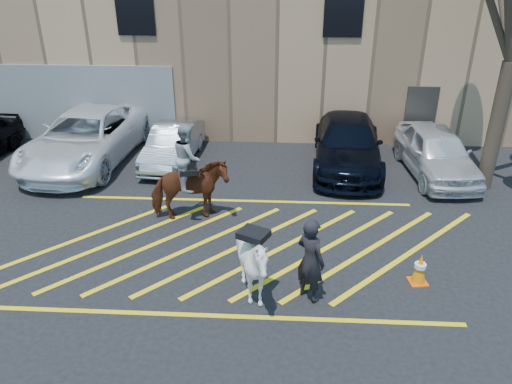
# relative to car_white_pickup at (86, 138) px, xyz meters

# --- Properties ---
(ground) EXTENTS (90.00, 90.00, 0.00)m
(ground) POSITION_rel_car_white_pickup_xyz_m (5.51, -4.89, -0.85)
(ground) COLOR black
(ground) RESTS_ON ground
(car_white_pickup) EXTENTS (3.34, 6.31, 1.69)m
(car_white_pickup) POSITION_rel_car_white_pickup_xyz_m (0.00, 0.00, 0.00)
(car_white_pickup) COLOR white
(car_white_pickup) RESTS_ON ground
(car_silver_sedan) EXTENTS (1.63, 3.92, 1.26)m
(car_silver_sedan) POSITION_rel_car_white_pickup_xyz_m (2.92, 0.07, -0.22)
(car_silver_sedan) COLOR #979EA5
(car_silver_sedan) RESTS_ON ground
(car_blue_suv) EXTENTS (2.57, 5.48, 1.55)m
(car_blue_suv) POSITION_rel_car_white_pickup_xyz_m (8.74, 0.12, -0.07)
(car_blue_suv) COLOR black
(car_blue_suv) RESTS_ON ground
(car_white_suv) EXTENTS (2.13, 4.54, 1.50)m
(car_white_suv) POSITION_rel_car_white_pickup_xyz_m (11.48, -0.45, -0.09)
(car_white_suv) COLOR white
(car_white_suv) RESTS_ON ground
(handler) EXTENTS (0.80, 0.79, 1.87)m
(handler) POSITION_rel_car_white_pickup_xyz_m (7.21, -6.99, 0.09)
(handler) COLOR black
(handler) RESTS_ON ground
(warehouse) EXTENTS (32.42, 10.20, 7.30)m
(warehouse) POSITION_rel_car_white_pickup_xyz_m (5.50, 7.10, 2.81)
(warehouse) COLOR tan
(warehouse) RESTS_ON ground
(hatching_zone) EXTENTS (12.60, 5.12, 0.01)m
(hatching_zone) POSITION_rel_car_white_pickup_xyz_m (5.51, -5.19, -0.84)
(hatching_zone) COLOR yellow
(hatching_zone) RESTS_ON ground
(mounted_bay) EXTENTS (2.18, 1.37, 2.67)m
(mounted_bay) POSITION_rel_car_white_pickup_xyz_m (4.17, -3.79, 0.23)
(mounted_bay) COLOR #592815
(mounted_bay) RESTS_ON ground
(saddled_white) EXTENTS (1.97, 2.05, 1.75)m
(saddled_white) POSITION_rel_car_white_pickup_xyz_m (6.06, -7.07, 0.03)
(saddled_white) COLOR white
(saddled_white) RESTS_ON ground
(traffic_cone) EXTENTS (0.44, 0.44, 0.73)m
(traffic_cone) POSITION_rel_car_white_pickup_xyz_m (9.63, -6.35, -0.48)
(traffic_cone) COLOR #FF570A
(traffic_cone) RESTS_ON ground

